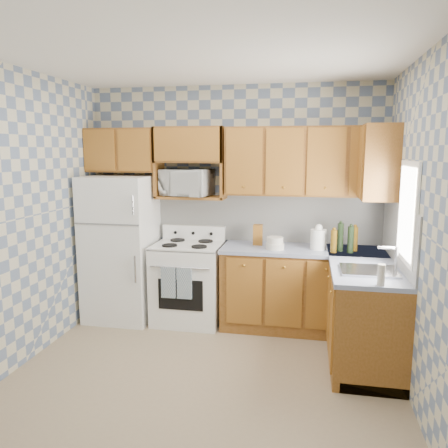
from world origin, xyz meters
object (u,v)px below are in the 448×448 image
(stove_body, at_px, (189,283))
(refrigerator, at_px, (121,248))
(microwave, at_px, (187,183))
(electric_kettle, at_px, (318,239))

(stove_body, bearing_deg, refrigerator, -178.22)
(microwave, relative_size, electric_kettle, 2.59)
(electric_kettle, bearing_deg, microwave, 173.61)
(microwave, height_order, electric_kettle, microwave)
(stove_body, height_order, microwave, microwave)
(stove_body, height_order, electric_kettle, electric_kettle)
(refrigerator, bearing_deg, electric_kettle, 0.52)
(microwave, bearing_deg, refrigerator, -156.02)
(refrigerator, height_order, electric_kettle, refrigerator)
(refrigerator, xyz_separation_m, microwave, (0.75, 0.19, 0.76))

